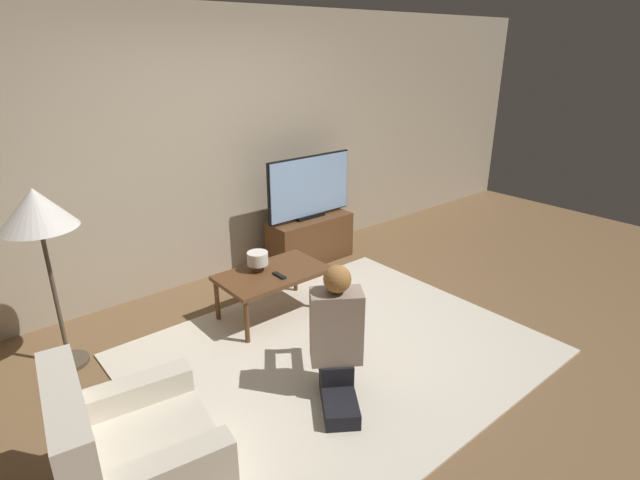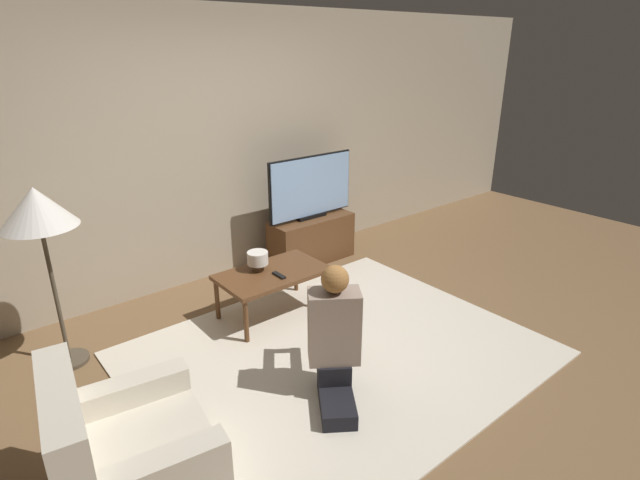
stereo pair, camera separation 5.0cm
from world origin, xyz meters
name	(u,v)px [view 1 (the left image)]	position (x,y,z in m)	size (l,w,h in m)	color
ground_plane	(339,354)	(0.00, 0.00, 0.00)	(10.00, 10.00, 0.00)	brown
wall_back	(206,150)	(0.00, 1.93, 1.30)	(10.00, 0.06, 2.60)	tan
rug	(339,353)	(0.00, 0.00, 0.01)	(2.94, 2.39, 0.02)	beige
tv_stand	(310,240)	(0.96, 1.54, 0.25)	(0.95, 0.36, 0.50)	brown
tv	(310,187)	(0.96, 1.55, 0.84)	(1.05, 0.08, 0.67)	black
coffee_table	(273,276)	(-0.04, 0.82, 0.38)	(0.93, 0.55, 0.42)	brown
floor_lamp	(37,215)	(-1.64, 1.22, 1.18)	(0.50, 0.50, 1.37)	#4C4233
armchair	(135,465)	(-1.70, -0.35, 0.28)	(0.83, 0.88, 0.83)	beige
person_kneeling	(337,335)	(-0.33, -0.33, 0.47)	(0.67, 0.81, 0.95)	black
table_lamp	(258,260)	(-0.12, 0.92, 0.53)	(0.18, 0.18, 0.17)	#4C3823
remote	(279,275)	(-0.05, 0.71, 0.43)	(0.04, 0.15, 0.02)	black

